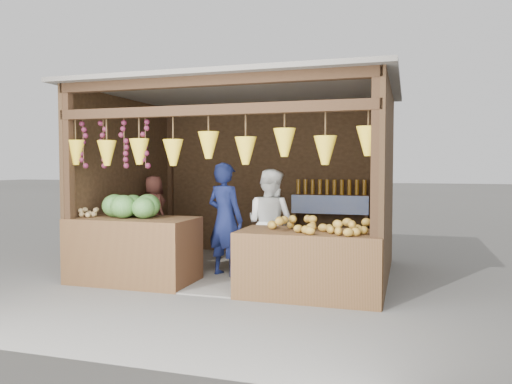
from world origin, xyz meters
TOP-DOWN VIEW (x-y plane):
  - ground at (0.00, 0.00)m, footprint 80.00×80.00m
  - stall_structure at (-0.03, -0.04)m, footprint 4.30×3.30m
  - back_shelf at (1.05, 1.28)m, footprint 1.25×0.32m
  - counter_left at (-1.21, -1.09)m, footprint 1.64×0.85m
  - counter_right at (1.17, -1.11)m, footprint 1.69×0.85m
  - stool at (-1.62, 0.22)m, footprint 0.34×0.34m
  - man_standing at (-0.17, -0.40)m, footprint 0.67×0.55m
  - woman_standing at (0.43, -0.22)m, footprint 0.88×0.79m
  - vendor_seated at (-1.62, 0.22)m, footprint 0.63×0.56m
  - melon_pile at (-1.23, -1.01)m, footprint 1.00×0.50m
  - tanfruit_pile at (-1.88, -1.13)m, footprint 0.34×0.40m
  - mango_pile at (1.26, -1.18)m, footprint 1.40×0.64m

SIDE VIEW (x-z plane):
  - ground at x=0.00m, z-range 0.00..0.00m
  - stool at x=-1.62m, z-range 0.00..0.32m
  - counter_right at x=1.17m, z-range 0.00..0.78m
  - counter_left at x=-1.21m, z-range 0.00..0.86m
  - woman_standing at x=0.43m, z-range 0.00..1.50m
  - man_standing at x=-0.17m, z-range 0.00..1.59m
  - vendor_seated at x=-1.62m, z-range 0.32..1.39m
  - back_shelf at x=1.05m, z-range 0.21..1.54m
  - mango_pile at x=1.26m, z-range 0.78..1.00m
  - tanfruit_pile at x=-1.88m, z-range 0.86..0.99m
  - melon_pile at x=-1.23m, z-range 0.86..1.18m
  - stall_structure at x=-0.03m, z-range 0.34..3.00m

